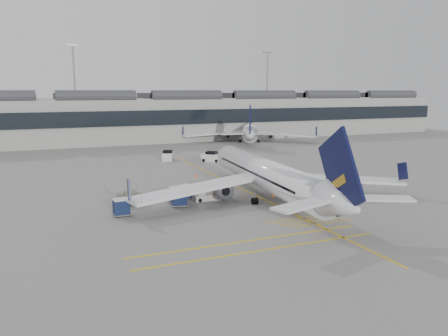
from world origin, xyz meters
name	(u,v)px	position (x,y,z in m)	size (l,w,h in m)	color
ground	(192,214)	(0.00, 0.00, 0.00)	(220.00, 220.00, 0.00)	gray
terminal	(102,118)	(0.00, 71.93, 6.14)	(200.00, 20.45, 12.40)	#9E9E99
light_masts	(87,85)	(-1.67, 86.00, 14.49)	(113.00, 0.60, 25.45)	slate
apron_markings	(239,187)	(10.00, 10.00, 0.01)	(0.25, 60.00, 0.01)	gold
airliner_main	(268,175)	(10.47, 2.54, 2.94)	(34.38, 37.69, 10.02)	silver
airliner_far	(249,130)	(35.04, 58.13, 2.92)	(31.31, 34.54, 9.93)	silver
belt_loader	(208,195)	(3.76, 5.06, 0.57)	(4.77, 1.65, 1.96)	#B9B7B0
baggage_cart_a	(180,198)	(-0.35, 3.45, 0.98)	(2.01, 1.77, 1.83)	gray
baggage_cart_b	(186,191)	(1.34, 6.50, 0.92)	(1.94, 1.74, 1.72)	gray
baggage_cart_c	(177,194)	(-0.14, 5.19, 1.00)	(1.78, 1.47, 1.87)	gray
baggage_cart_d	(121,207)	(-7.09, 2.15, 0.98)	(1.81, 1.53, 1.82)	gray
ramp_agent_a	(215,192)	(4.54, 4.90, 0.96)	(0.70, 0.46, 1.92)	#F45B0C
ramp_agent_b	(217,188)	(5.60, 7.06, 0.92)	(0.90, 0.70, 1.85)	#F0580C
pushback_tug	(131,199)	(-5.33, 6.30, 0.71)	(2.91, 1.87, 1.59)	#5B5C4E
safety_cone_nose	(196,175)	(6.99, 19.14, 0.27)	(0.39, 0.39, 0.54)	#F24C0A
safety_cone_engine	(273,194)	(11.77, 3.53, 0.24)	(0.35, 0.35, 0.48)	#F24C0A
service_van_mid	(168,156)	(7.46, 36.57, 0.84)	(3.06, 4.06, 1.87)	silver
service_van_right	(212,157)	(14.46, 31.74, 0.85)	(3.98, 3.81, 1.89)	silver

